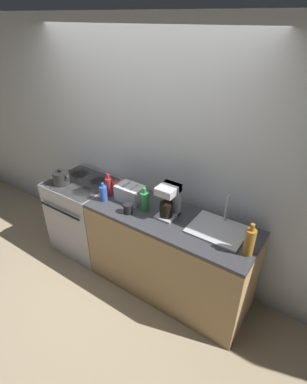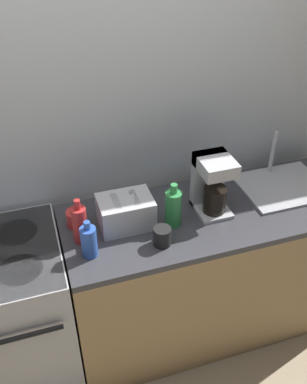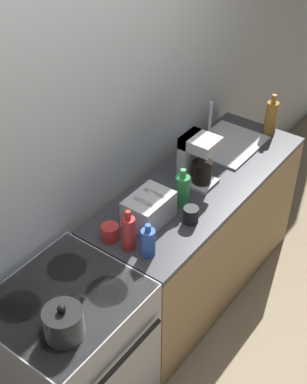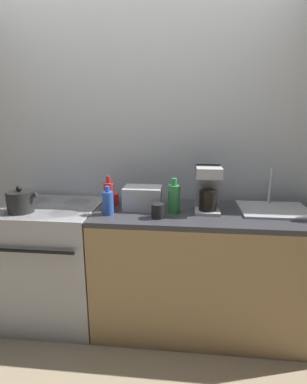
% 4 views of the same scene
% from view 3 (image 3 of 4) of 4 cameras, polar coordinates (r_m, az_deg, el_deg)
% --- Properties ---
extents(ground_plane, '(12.00, 12.00, 0.00)m').
position_cam_3_polar(ground_plane, '(3.52, 3.27, -17.61)').
color(ground_plane, tan).
extents(wall_back, '(8.00, 0.05, 2.60)m').
position_cam_3_polar(wall_back, '(2.92, -7.28, 4.32)').
color(wall_back, silver).
rests_on(wall_back, ground_plane).
extents(stove, '(0.71, 0.68, 0.93)m').
position_cam_3_polar(stove, '(2.99, -8.63, -16.89)').
color(stove, '#B7B7BC').
rests_on(stove, ground_plane).
extents(counter_block, '(1.67, 0.62, 0.93)m').
position_cam_3_polar(counter_block, '(3.61, 4.77, -4.65)').
color(counter_block, tan).
rests_on(counter_block, ground_plane).
extents(kettle, '(0.23, 0.18, 0.19)m').
position_cam_3_polar(kettle, '(2.44, -9.52, -13.56)').
color(kettle, black).
rests_on(kettle, stove).
extents(toaster, '(0.27, 0.19, 0.16)m').
position_cam_3_polar(toaster, '(2.96, -0.50, -1.80)').
color(toaster, '#BCBCC1').
rests_on(toaster, counter_block).
extents(coffee_maker, '(0.17, 0.21, 0.32)m').
position_cam_3_polar(coffee_maker, '(3.21, 4.57, 3.59)').
color(coffee_maker, '#B7B7BC').
rests_on(coffee_maker, counter_block).
extents(sink_tray, '(0.49, 0.39, 0.28)m').
position_cam_3_polar(sink_tray, '(3.67, 7.88, 5.23)').
color(sink_tray, '#B7B7BC').
rests_on(sink_tray, counter_block).
extents(bottle_red, '(0.07, 0.07, 0.25)m').
position_cam_3_polar(bottle_red, '(2.78, -2.66, -4.36)').
color(bottle_red, '#B72828').
rests_on(bottle_red, counter_block).
extents(bottle_green, '(0.08, 0.08, 0.24)m').
position_cam_3_polar(bottle_green, '(3.06, 3.11, 0.21)').
color(bottle_green, '#338C47').
rests_on(bottle_green, counter_block).
extents(bottle_blue, '(0.08, 0.08, 0.20)m').
position_cam_3_polar(bottle_blue, '(2.75, -0.58, -5.36)').
color(bottle_blue, '#2D56B7').
rests_on(bottle_blue, counter_block).
extents(bottle_amber, '(0.08, 0.08, 0.29)m').
position_cam_3_polar(bottle_amber, '(3.81, 12.45, 7.83)').
color(bottle_amber, '#9E6B23').
rests_on(bottle_amber, counter_block).
extents(cup_red, '(0.10, 0.10, 0.09)m').
position_cam_3_polar(cup_red, '(2.88, -4.64, -4.29)').
color(cup_red, red).
rests_on(cup_red, counter_block).
extents(cup_black, '(0.09, 0.09, 0.10)m').
position_cam_3_polar(cup_black, '(2.97, 4.01, -2.47)').
color(cup_black, black).
rests_on(cup_black, counter_block).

